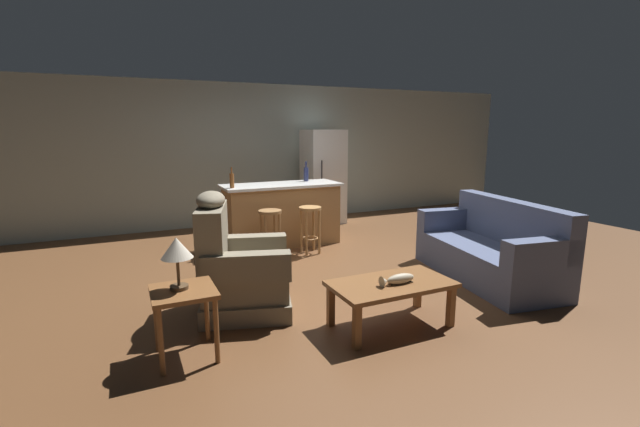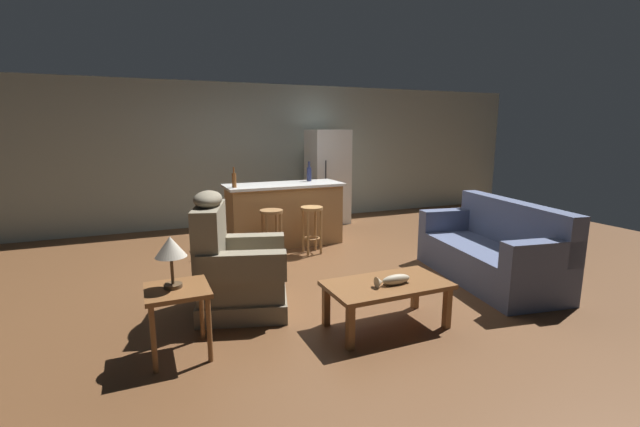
{
  "view_description": "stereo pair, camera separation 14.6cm",
  "coord_description": "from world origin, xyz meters",
  "px_view_note": "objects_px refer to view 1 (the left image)",
  "views": [
    {
      "loc": [
        -2.2,
        -4.78,
        1.77
      ],
      "look_at": [
        -0.02,
        -0.1,
        0.75
      ],
      "focal_mm": 24.0,
      "sensor_mm": 36.0,
      "label": 1
    },
    {
      "loc": [
        -2.07,
        -4.84,
        1.77
      ],
      "look_at": [
        -0.02,
        -0.1,
        0.75
      ],
      "focal_mm": 24.0,
      "sensor_mm": 36.0,
      "label": 2
    }
  ],
  "objects_px": {
    "recliner_near_lamp": "(237,270)",
    "bar_stool_left": "(270,225)",
    "coffee_table": "(391,288)",
    "refrigerator": "(323,177)",
    "couch": "(491,251)",
    "bottle_tall_green": "(306,174)",
    "bar_stool_right": "(310,221)",
    "table_lamp": "(177,250)",
    "fish_figurine": "(398,279)",
    "end_table": "(184,301)",
    "kitchen_island": "(282,214)",
    "bottle_short_amber": "(232,180)"
  },
  "relations": [
    {
      "from": "recliner_near_lamp",
      "to": "bar_stool_left",
      "type": "xyz_separation_m",
      "value": [
        0.85,
        1.54,
        0.05
      ]
    },
    {
      "from": "coffee_table",
      "to": "refrigerator",
      "type": "height_order",
      "value": "refrigerator"
    },
    {
      "from": "couch",
      "to": "coffee_table",
      "type": "bearing_deg",
      "value": 26.78
    },
    {
      "from": "bar_stool_left",
      "to": "coffee_table",
      "type": "bearing_deg",
      "value": -82.58
    },
    {
      "from": "bottle_tall_green",
      "to": "bar_stool_right",
      "type": "bearing_deg",
      "value": -109.4
    },
    {
      "from": "recliner_near_lamp",
      "to": "table_lamp",
      "type": "bearing_deg",
      "value": -116.08
    },
    {
      "from": "fish_figurine",
      "to": "bar_stool_left",
      "type": "distance_m",
      "value": 2.55
    },
    {
      "from": "recliner_near_lamp",
      "to": "end_table",
      "type": "bearing_deg",
      "value": -113.97
    },
    {
      "from": "bar_stool_right",
      "to": "refrigerator",
      "type": "bearing_deg",
      "value": 59.57
    },
    {
      "from": "refrigerator",
      "to": "couch",
      "type": "bearing_deg",
      "value": -82.89
    },
    {
      "from": "table_lamp",
      "to": "refrigerator",
      "type": "relative_size",
      "value": 0.23
    },
    {
      "from": "bar_stool_right",
      "to": "bar_stool_left",
      "type": "bearing_deg",
      "value": 180.0
    },
    {
      "from": "bar_stool_right",
      "to": "fish_figurine",
      "type": "bearing_deg",
      "value": -95.93
    },
    {
      "from": "couch",
      "to": "fish_figurine",
      "type": "bearing_deg",
      "value": 28.82
    },
    {
      "from": "bar_stool_right",
      "to": "bottle_tall_green",
      "type": "xyz_separation_m",
      "value": [
        0.28,
        0.79,
        0.6
      ]
    },
    {
      "from": "bar_stool_right",
      "to": "recliner_near_lamp",
      "type": "bearing_deg",
      "value": -133.31
    },
    {
      "from": "fish_figurine",
      "to": "refrigerator",
      "type": "distance_m",
      "value": 4.58
    },
    {
      "from": "fish_figurine",
      "to": "couch",
      "type": "height_order",
      "value": "couch"
    },
    {
      "from": "kitchen_island",
      "to": "bar_stool_left",
      "type": "xyz_separation_m",
      "value": [
        -0.4,
        -0.63,
        -0.01
      ]
    },
    {
      "from": "coffee_table",
      "to": "bottle_short_amber",
      "type": "xyz_separation_m",
      "value": [
        -0.71,
        2.95,
        0.7
      ]
    },
    {
      "from": "bar_stool_left",
      "to": "refrigerator",
      "type": "height_order",
      "value": "refrigerator"
    },
    {
      "from": "couch",
      "to": "refrigerator",
      "type": "xyz_separation_m",
      "value": [
        -0.46,
        3.72,
        0.54
      ]
    },
    {
      "from": "couch",
      "to": "table_lamp",
      "type": "bearing_deg",
      "value": 14.5
    },
    {
      "from": "fish_figurine",
      "to": "bottle_short_amber",
      "type": "bearing_deg",
      "value": 103.62
    },
    {
      "from": "coffee_table",
      "to": "end_table",
      "type": "bearing_deg",
      "value": 172.71
    },
    {
      "from": "kitchen_island",
      "to": "bottle_short_amber",
      "type": "bearing_deg",
      "value": -170.02
    },
    {
      "from": "recliner_near_lamp",
      "to": "kitchen_island",
      "type": "xyz_separation_m",
      "value": [
        1.25,
        2.17,
        0.06
      ]
    },
    {
      "from": "table_lamp",
      "to": "kitchen_island",
      "type": "bearing_deg",
      "value": 56.66
    },
    {
      "from": "couch",
      "to": "refrigerator",
      "type": "relative_size",
      "value": 1.14
    },
    {
      "from": "fish_figurine",
      "to": "recliner_near_lamp",
      "type": "distance_m",
      "value": 1.55
    },
    {
      "from": "end_table",
      "to": "bar_stool_right",
      "type": "bearing_deg",
      "value": 47.51
    },
    {
      "from": "bottle_short_amber",
      "to": "table_lamp",
      "type": "bearing_deg",
      "value": -111.76
    },
    {
      "from": "bar_stool_right",
      "to": "bottle_short_amber",
      "type": "xyz_separation_m",
      "value": [
        -0.99,
        0.49,
        0.59
      ]
    },
    {
      "from": "fish_figurine",
      "to": "end_table",
      "type": "bearing_deg",
      "value": 170.73
    },
    {
      "from": "coffee_table",
      "to": "bar_stool_right",
      "type": "height_order",
      "value": "bar_stool_right"
    },
    {
      "from": "refrigerator",
      "to": "bottle_tall_green",
      "type": "distance_m",
      "value": 1.33
    },
    {
      "from": "couch",
      "to": "bottle_tall_green",
      "type": "bearing_deg",
      "value": -55.36
    },
    {
      "from": "table_lamp",
      "to": "bar_stool_left",
      "type": "height_order",
      "value": "table_lamp"
    },
    {
      "from": "end_table",
      "to": "bottle_tall_green",
      "type": "height_order",
      "value": "bottle_tall_green"
    },
    {
      "from": "end_table",
      "to": "refrigerator",
      "type": "xyz_separation_m",
      "value": [
        3.12,
        4.07,
        0.42
      ]
    },
    {
      "from": "bottle_tall_green",
      "to": "fish_figurine",
      "type": "bearing_deg",
      "value": -99.25
    },
    {
      "from": "couch",
      "to": "bar_stool_left",
      "type": "relative_size",
      "value": 2.96
    },
    {
      "from": "coffee_table",
      "to": "bottle_short_amber",
      "type": "distance_m",
      "value": 3.12
    },
    {
      "from": "bar_stool_left",
      "to": "recliner_near_lamp",
      "type": "bearing_deg",
      "value": -118.96
    },
    {
      "from": "fish_figurine",
      "to": "bar_stool_right",
      "type": "height_order",
      "value": "bar_stool_right"
    },
    {
      "from": "fish_figurine",
      "to": "table_lamp",
      "type": "height_order",
      "value": "table_lamp"
    },
    {
      "from": "end_table",
      "to": "bottle_short_amber",
      "type": "distance_m",
      "value": 2.98
    },
    {
      "from": "bar_stool_left",
      "to": "kitchen_island",
      "type": "bearing_deg",
      "value": 57.66
    },
    {
      "from": "bottle_tall_green",
      "to": "bottle_short_amber",
      "type": "height_order",
      "value": "bottle_tall_green"
    },
    {
      "from": "table_lamp",
      "to": "end_table",
      "type": "bearing_deg",
      "value": -40.48
    }
  ]
}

